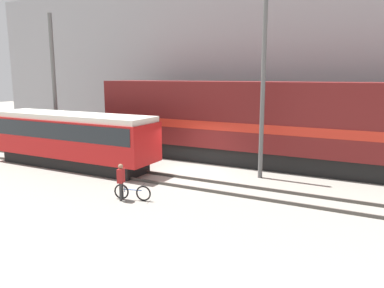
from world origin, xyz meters
TOP-DOWN VIEW (x-y plane):
  - ground_plane at (0.00, 0.00)m, footprint 120.00×120.00m
  - track_near at (0.00, -2.00)m, footprint 60.00×1.51m
  - track_far at (0.00, 3.53)m, footprint 60.00×1.51m
  - building_backdrop at (0.00, 10.34)m, footprint 48.02×6.00m
  - freight_locomotive at (3.05, 3.53)m, footprint 21.20×3.04m
  - streetcar at (-6.76, -2.00)m, footprint 10.71×2.54m
  - bicycle at (-0.09, -5.22)m, footprint 1.64×0.56m
  - person at (-0.48, -5.46)m, footprint 0.30×0.40m
  - utility_pole_left at (-10.93, 0.77)m, footprint 0.27×0.27m
  - utility_pole_center at (3.62, 0.77)m, footprint 0.23×0.23m

SIDE VIEW (x-z plane):
  - ground_plane at x=0.00m, z-range 0.00..0.00m
  - track_near at x=0.00m, z-range 0.00..0.14m
  - track_far at x=0.00m, z-range 0.00..0.14m
  - bicycle at x=-0.09m, z-range -0.03..0.70m
  - person at x=-0.48m, z-range 0.16..1.75m
  - streetcar at x=-6.76m, z-range 0.22..3.32m
  - freight_locomotive at x=3.05m, z-range -0.18..5.30m
  - utility_pole_center at x=3.62m, z-range 0.00..9.21m
  - utility_pole_left at x=-10.93m, z-range 0.00..9.26m
  - building_backdrop at x=0.00m, z-range 0.00..12.10m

